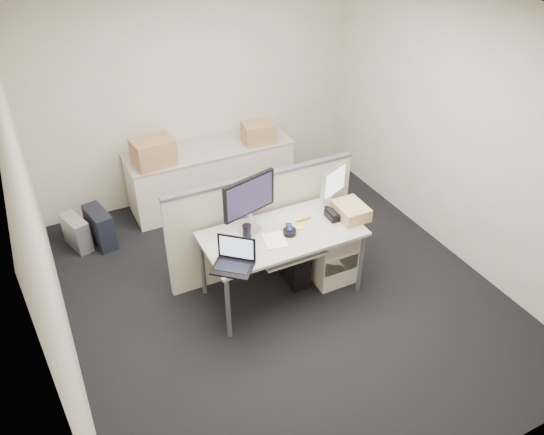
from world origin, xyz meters
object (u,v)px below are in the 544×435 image
desk (282,238)px  monitor_main (249,205)px  laptop (232,257)px  desk_phone (337,214)px

desk → monitor_main: (-0.25, 0.18, 0.35)m
laptop → desk_phone: bearing=53.7°
monitor_main → desk_phone: 0.90m
laptop → monitor_main: bearing=92.1°
desk → laptop: bearing=-155.7°
monitor_main → desk_phone: monitor_main is taller
monitor_main → desk_phone: (0.85, -0.18, -0.25)m
laptop → desk_phone: laptop is taller
monitor_main → laptop: 0.61m
desk → desk_phone: size_ratio=7.20×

